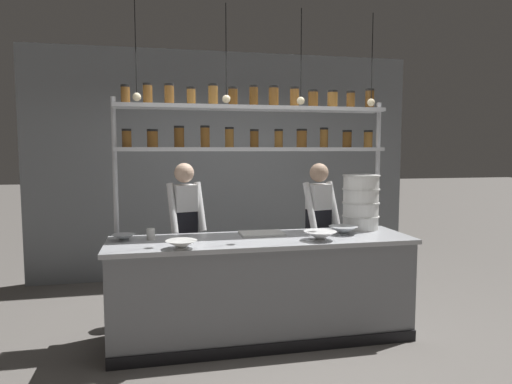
% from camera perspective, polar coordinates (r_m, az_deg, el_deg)
% --- Properties ---
extents(ground_plane, '(40.00, 40.00, 0.00)m').
position_cam_1_polar(ground_plane, '(4.37, 0.73, -17.68)').
color(ground_plane, slate).
extents(back_wall, '(5.11, 0.12, 2.99)m').
position_cam_1_polar(back_wall, '(6.18, -3.78, 3.34)').
color(back_wall, gray).
rests_on(back_wall, ground_plane).
extents(prep_counter, '(2.71, 0.76, 0.92)m').
position_cam_1_polar(prep_counter, '(4.21, 0.75, -11.93)').
color(prep_counter, gray).
rests_on(prep_counter, ground_plane).
extents(spice_shelf_unit, '(2.60, 0.28, 2.31)m').
position_cam_1_polar(spice_shelf_unit, '(4.35, -0.13, 7.52)').
color(spice_shelf_unit, '#B7BABF').
rests_on(spice_shelf_unit, ground_plane).
extents(chef_left, '(0.40, 0.33, 1.57)m').
position_cam_1_polar(chef_left, '(4.72, -8.85, -4.66)').
color(chef_left, black).
rests_on(chef_left, ground_plane).
extents(chef_center, '(0.40, 0.33, 1.57)m').
position_cam_1_polar(chef_center, '(4.88, 7.83, -4.36)').
color(chef_center, black).
rests_on(chef_center, ground_plane).
extents(container_stack, '(0.37, 0.37, 0.54)m').
position_cam_1_polar(container_stack, '(4.63, 12.97, -1.24)').
color(container_stack, white).
rests_on(container_stack, prep_counter).
extents(cutting_board, '(0.40, 0.26, 0.02)m').
position_cam_1_polar(cutting_board, '(4.25, 0.71, -5.22)').
color(cutting_board, silver).
rests_on(cutting_board, prep_counter).
extents(prep_bowl_near_left, '(0.29, 0.29, 0.08)m').
position_cam_1_polar(prep_bowl_near_left, '(4.03, 8.03, -5.45)').
color(prep_bowl_near_left, white).
rests_on(prep_bowl_near_left, prep_counter).
extents(prep_bowl_center_front, '(0.20, 0.20, 0.06)m').
position_cam_1_polar(prep_bowl_center_front, '(4.14, -16.23, -5.49)').
color(prep_bowl_center_front, '#B2B7BC').
rests_on(prep_bowl_center_front, prep_counter).
extents(prep_bowl_center_back, '(0.27, 0.27, 0.07)m').
position_cam_1_polar(prep_bowl_center_back, '(4.35, 10.84, -4.73)').
color(prep_bowl_center_back, '#B2B7BC').
rests_on(prep_bowl_center_back, prep_counter).
extents(prep_bowl_near_right, '(0.25, 0.25, 0.07)m').
position_cam_1_polar(prep_bowl_near_right, '(3.70, -9.31, -6.52)').
color(prep_bowl_near_right, silver).
rests_on(prep_bowl_near_right, prep_counter).
extents(serving_cup_front, '(0.07, 0.07, 0.10)m').
position_cam_1_polar(serving_cup_front, '(4.12, -13.01, -5.17)').
color(serving_cup_front, silver).
rests_on(serving_cup_front, prep_counter).
extents(pendant_light_row, '(2.15, 0.07, 0.83)m').
position_cam_1_polar(pendant_light_row, '(4.05, 0.79, 12.16)').
color(pendant_light_row, black).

